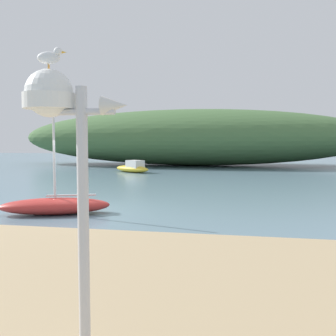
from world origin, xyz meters
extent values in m
plane|color=slate|center=(0.00, 0.00, 0.00)|extent=(120.00, 120.00, 0.00)
ellipsoid|color=#476B3D|center=(0.51, 26.63, 2.84)|extent=(36.12, 11.72, 5.68)
cylinder|color=silver|center=(3.97, -9.04, 1.62)|extent=(0.12, 0.12, 2.84)
cylinder|color=silver|center=(3.97, -9.04, 2.78)|extent=(0.72, 0.07, 0.07)
cylinder|color=white|center=(3.61, -9.04, 2.90)|extent=(0.55, 0.55, 0.16)
sphere|color=white|center=(3.61, -9.04, 2.98)|extent=(0.51, 0.51, 0.51)
cone|color=silver|center=(4.33, -9.04, 2.84)|extent=(0.27, 0.20, 0.20)
cylinder|color=orange|center=(3.60, -9.02, 3.26)|extent=(0.01, 0.01, 0.05)
cylinder|color=orange|center=(3.61, -9.06, 3.26)|extent=(0.01, 0.01, 0.05)
ellipsoid|color=white|center=(3.61, -9.04, 3.35)|extent=(0.25, 0.16, 0.13)
ellipsoid|color=#9EA0A8|center=(3.61, -9.04, 3.37)|extent=(0.24, 0.13, 0.05)
sphere|color=white|center=(3.71, -9.02, 3.41)|extent=(0.09, 0.09, 0.09)
cone|color=gold|center=(3.77, -9.00, 3.40)|extent=(0.06, 0.04, 0.03)
ellipsoid|color=gold|center=(-2.97, 16.63, 0.28)|extent=(3.68, 3.03, 0.55)
cube|color=silver|center=(-2.67, 16.42, 0.66)|extent=(1.58, 1.49, 0.60)
ellipsoid|color=#B72D28|center=(-0.59, -0.84, 0.28)|extent=(3.82, 2.35, 0.55)
cylinder|color=silver|center=(-0.59, -0.84, 2.05)|extent=(0.08, 0.08, 3.33)
cylinder|color=silver|center=(-0.07, -0.65, 0.64)|extent=(1.56, 0.63, 0.06)
camera|label=1|loc=(5.62, -12.86, 2.48)|focal=41.49mm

